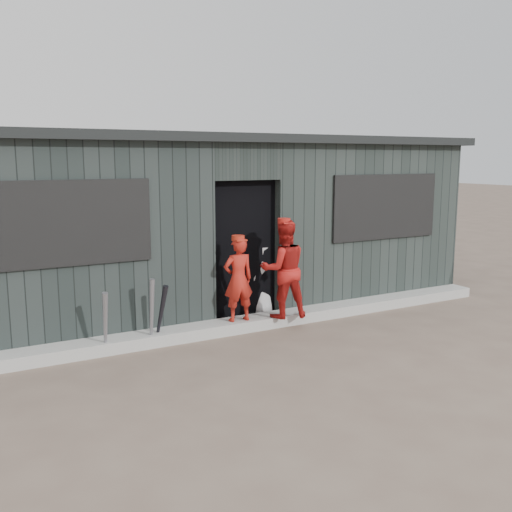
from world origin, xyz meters
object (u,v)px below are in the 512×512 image
bat_right (161,315)px  player_grey_back (261,278)px  player_red_left (238,279)px  player_red_right (284,269)px  bat_mid (152,313)px  dugout (204,222)px  bat_left (105,324)px

bat_right → player_grey_back: (1.73, 0.54, 0.19)m
player_red_left → player_red_right: size_ratio=0.85×
bat_mid → player_red_right: (1.85, -0.06, 0.38)m
player_red_left → player_grey_back: player_red_left is taller
bat_mid → player_red_left: size_ratio=0.77×
player_red_right → player_grey_back: player_red_right is taller
player_red_right → dugout: bearing=-66.0°
bat_right → player_red_left: 1.14m
bat_left → player_red_left: 1.83m
bat_left → player_red_left: player_red_left is taller
player_red_left → player_grey_back: (0.63, 0.50, -0.14)m
player_red_left → dugout: (0.28, 1.72, 0.58)m
bat_right → player_red_left: size_ratio=0.70×
bat_right → player_red_left: bearing=2.1°
bat_mid → player_grey_back: player_grey_back is taller
player_grey_back → dugout: dugout is taller
bat_right → player_red_right: (1.72, -0.09, 0.43)m
player_grey_back → dugout: 1.46m
bat_mid → player_red_left: (1.22, 0.07, 0.28)m
bat_left → player_red_left: size_ratio=0.71×
player_red_right → player_red_left: bearing=1.7°
player_grey_back → dugout: (-0.36, 1.23, 0.71)m
bat_right → player_grey_back: size_ratio=0.68×
player_grey_back → bat_left: bearing=-14.3°
player_red_left → player_red_right: bearing=171.6°
bat_mid → player_red_right: size_ratio=0.65×
player_red_left → player_red_right: (0.62, -0.13, 0.10)m
bat_mid → bat_left: bearing=-174.9°
bat_left → dugout: 2.92m
bat_left → bat_mid: bearing=5.1°
player_red_right → bat_right: bearing=10.4°
player_red_left → player_red_right: 0.64m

